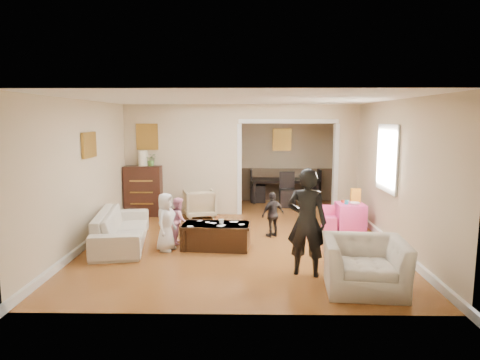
{
  "coord_description": "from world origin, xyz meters",
  "views": [
    {
      "loc": [
        0.14,
        -8.14,
        2.27
      ],
      "look_at": [
        0.0,
        0.2,
        1.05
      ],
      "focal_mm": 31.46,
      "sensor_mm": 36.0,
      "label": 1
    }
  ],
  "objects_px": {
    "dresser": "(144,191)",
    "coffee_cup": "(221,222)",
    "play_table": "(350,216)",
    "child_kneel_b": "(179,220)",
    "armchair_back": "(199,203)",
    "child_kneel_a": "(166,222)",
    "cyan_cup": "(346,202)",
    "armchair_front": "(364,265)",
    "adult_person": "(307,222)",
    "child_toddler": "(273,214)",
    "dining_table": "(285,190)",
    "sofa": "(122,228)",
    "coffee_table": "(216,236)",
    "table_lamp": "(143,158)"
  },
  "relations": [
    {
      "from": "armchair_front",
      "to": "child_kneel_b",
      "type": "xyz_separation_m",
      "value": [
        -2.81,
        2.1,
        0.08
      ]
    },
    {
      "from": "sofa",
      "to": "cyan_cup",
      "type": "xyz_separation_m",
      "value": [
        4.32,
        1.1,
        0.27
      ]
    },
    {
      "from": "sofa",
      "to": "child_kneel_b",
      "type": "bearing_deg",
      "value": -93.4
    },
    {
      "from": "table_lamp",
      "to": "child_toddler",
      "type": "xyz_separation_m",
      "value": [
        2.94,
        -1.8,
        -0.92
      ]
    },
    {
      "from": "sofa",
      "to": "armchair_front",
      "type": "distance_m",
      "value": 4.33
    },
    {
      "from": "sofa",
      "to": "armchair_back",
      "type": "bearing_deg",
      "value": -37.61
    },
    {
      "from": "sofa",
      "to": "adult_person",
      "type": "height_order",
      "value": "adult_person"
    },
    {
      "from": "cyan_cup",
      "to": "dresser",
      "type": "bearing_deg",
      "value": 164.37
    },
    {
      "from": "coffee_table",
      "to": "play_table",
      "type": "bearing_deg",
      "value": 26.58
    },
    {
      "from": "armchair_back",
      "to": "dresser",
      "type": "xyz_separation_m",
      "value": [
        -1.33,
        0.18,
        0.27
      ]
    },
    {
      "from": "child_toddler",
      "to": "cyan_cup",
      "type": "bearing_deg",
      "value": 165.3
    },
    {
      "from": "armchair_front",
      "to": "adult_person",
      "type": "height_order",
      "value": "adult_person"
    },
    {
      "from": "adult_person",
      "to": "child_kneel_a",
      "type": "height_order",
      "value": "adult_person"
    },
    {
      "from": "play_table",
      "to": "dining_table",
      "type": "bearing_deg",
      "value": 110.92
    },
    {
      "from": "child_kneel_a",
      "to": "adult_person",
      "type": "bearing_deg",
      "value": -100.35
    },
    {
      "from": "adult_person",
      "to": "coffee_table",
      "type": "bearing_deg",
      "value": -24.87
    },
    {
      "from": "armchair_back",
      "to": "child_kneel_b",
      "type": "xyz_separation_m",
      "value": [
        -0.14,
        -2.07,
        0.1
      ]
    },
    {
      "from": "play_table",
      "to": "child_toddler",
      "type": "relative_size",
      "value": 0.63
    },
    {
      "from": "armchair_back",
      "to": "armchair_front",
      "type": "distance_m",
      "value": 4.95
    },
    {
      "from": "dining_table",
      "to": "coffee_table",
      "type": "bearing_deg",
      "value": -107.76
    },
    {
      "from": "table_lamp",
      "to": "adult_person",
      "type": "bearing_deg",
      "value": -49.11
    },
    {
      "from": "coffee_table",
      "to": "child_toddler",
      "type": "bearing_deg",
      "value": 35.54
    },
    {
      "from": "dresser",
      "to": "coffee_cup",
      "type": "distance_m",
      "value": 3.27
    },
    {
      "from": "coffee_cup",
      "to": "play_table",
      "type": "xyz_separation_m",
      "value": [
        2.59,
        1.4,
        -0.22
      ]
    },
    {
      "from": "sofa",
      "to": "cyan_cup",
      "type": "distance_m",
      "value": 4.46
    },
    {
      "from": "child_kneel_a",
      "to": "child_kneel_b",
      "type": "height_order",
      "value": "child_kneel_a"
    },
    {
      "from": "child_kneel_b",
      "to": "child_kneel_a",
      "type": "bearing_deg",
      "value": 147.35
    },
    {
      "from": "coffee_cup",
      "to": "cyan_cup",
      "type": "xyz_separation_m",
      "value": [
        2.49,
        1.35,
        0.09
      ]
    },
    {
      "from": "armchair_back",
      "to": "child_toddler",
      "type": "relative_size",
      "value": 0.81
    },
    {
      "from": "play_table",
      "to": "child_kneel_a",
      "type": "bearing_deg",
      "value": -157.09
    },
    {
      "from": "armchair_front",
      "to": "dresser",
      "type": "distance_m",
      "value": 5.91
    },
    {
      "from": "sofa",
      "to": "child_kneel_b",
      "type": "relative_size",
      "value": 2.47
    },
    {
      "from": "cyan_cup",
      "to": "dining_table",
      "type": "xyz_separation_m",
      "value": [
        -0.99,
        2.91,
        -0.25
      ]
    },
    {
      "from": "child_kneel_a",
      "to": "cyan_cup",
      "type": "bearing_deg",
      "value": -51.42
    },
    {
      "from": "armchair_front",
      "to": "child_kneel_a",
      "type": "bearing_deg",
      "value": 156.15
    },
    {
      "from": "dresser",
      "to": "child_kneel_b",
      "type": "height_order",
      "value": "dresser"
    },
    {
      "from": "dining_table",
      "to": "coffee_cup",
      "type": "bearing_deg",
      "value": -106.35
    },
    {
      "from": "armchair_back",
      "to": "child_kneel_b",
      "type": "height_order",
      "value": "child_kneel_b"
    },
    {
      "from": "adult_person",
      "to": "child_toddler",
      "type": "relative_size",
      "value": 1.81
    },
    {
      "from": "play_table",
      "to": "child_kneel_a",
      "type": "distance_m",
      "value": 3.85
    },
    {
      "from": "play_table",
      "to": "cyan_cup",
      "type": "distance_m",
      "value": 0.33
    },
    {
      "from": "armchair_front",
      "to": "child_kneel_a",
      "type": "xyz_separation_m",
      "value": [
        -2.96,
        1.65,
        0.16
      ]
    },
    {
      "from": "cyan_cup",
      "to": "child_toddler",
      "type": "distance_m",
      "value": 1.64
    },
    {
      "from": "coffee_cup",
      "to": "play_table",
      "type": "bearing_deg",
      "value": 28.32
    },
    {
      "from": "table_lamp",
      "to": "dresser",
      "type": "bearing_deg",
      "value": 0.0
    },
    {
      "from": "cyan_cup",
      "to": "child_kneel_b",
      "type": "height_order",
      "value": "child_kneel_b"
    },
    {
      "from": "coffee_table",
      "to": "coffee_cup",
      "type": "distance_m",
      "value": 0.29
    },
    {
      "from": "coffee_table",
      "to": "adult_person",
      "type": "xyz_separation_m",
      "value": [
        1.41,
        -1.26,
        0.57
      ]
    },
    {
      "from": "armchair_back",
      "to": "dining_table",
      "type": "height_order",
      "value": "dining_table"
    },
    {
      "from": "table_lamp",
      "to": "play_table",
      "type": "xyz_separation_m",
      "value": [
        4.58,
        -1.2,
        -1.09
      ]
    }
  ]
}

